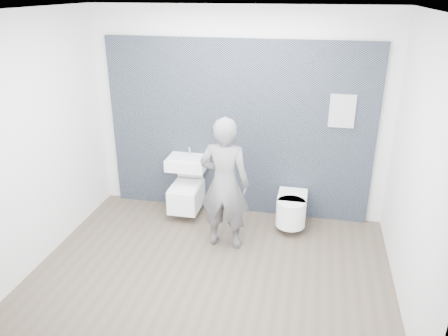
% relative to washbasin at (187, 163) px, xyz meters
% --- Properties ---
extents(ground, '(4.00, 4.00, 0.00)m').
position_rel_washbasin_xyz_m(ground, '(0.66, -1.24, -0.76)').
color(ground, '#4F4235').
rests_on(ground, ground).
extents(room_shell, '(4.00, 4.00, 4.00)m').
position_rel_washbasin_xyz_m(room_shell, '(0.66, -1.24, 0.98)').
color(room_shell, silver).
rests_on(room_shell, ground).
extents(tile_wall, '(3.60, 0.06, 2.40)m').
position_rel_washbasin_xyz_m(tile_wall, '(0.66, 0.23, -0.76)').
color(tile_wall, black).
rests_on(tile_wall, ground).
extents(washbasin, '(0.53, 0.40, 0.40)m').
position_rel_washbasin_xyz_m(washbasin, '(0.00, 0.00, 0.00)').
color(washbasin, white).
rests_on(washbasin, ground).
extents(toilet_square, '(0.39, 0.57, 0.73)m').
position_rel_washbasin_xyz_m(toilet_square, '(-0.00, -0.08, -0.45)').
color(toilet_square, white).
rests_on(toilet_square, ground).
extents(toilet_rounded, '(0.39, 0.65, 0.35)m').
position_rel_washbasin_xyz_m(toilet_rounded, '(1.46, -0.13, -0.48)').
color(toilet_rounded, white).
rests_on(toilet_rounded, ground).
extents(info_placard, '(0.32, 0.03, 0.42)m').
position_rel_washbasin_xyz_m(info_placard, '(1.99, 0.18, -0.76)').
color(info_placard, white).
rests_on(info_placard, ground).
extents(visitor, '(0.62, 0.42, 1.65)m').
position_rel_washbasin_xyz_m(visitor, '(0.68, -0.72, 0.07)').
color(visitor, slate).
rests_on(visitor, ground).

